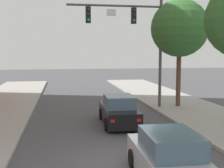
% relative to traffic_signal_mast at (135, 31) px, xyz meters
% --- Properties ---
extents(ground_plane, '(120.00, 120.00, 0.00)m').
position_rel_traffic_signal_mast_xyz_m(ground_plane, '(-2.80, -9.94, -5.33)').
color(ground_plane, '#4C4C51').
extents(traffic_signal_mast, '(6.42, 0.38, 7.50)m').
position_rel_traffic_signal_mast_xyz_m(traffic_signal_mast, '(0.00, 0.00, 0.00)').
color(traffic_signal_mast, '#514C47').
rests_on(traffic_signal_mast, sidewalk_right).
extents(car_lead_black, '(1.92, 4.28, 1.60)m').
position_rel_traffic_signal_mast_xyz_m(car_lead_black, '(-1.87, -3.99, -4.61)').
color(car_lead_black, black).
rests_on(car_lead_black, ground).
extents(car_following_silver, '(1.92, 4.28, 1.60)m').
position_rel_traffic_signal_mast_xyz_m(car_following_silver, '(-1.79, -11.44, -4.61)').
color(car_following_silver, '#B7B7BC').
rests_on(car_following_silver, ground).
extents(street_tree_second, '(3.96, 3.96, 7.39)m').
position_rel_traffic_signal_mast_xyz_m(street_tree_second, '(3.16, 0.01, 0.20)').
color(street_tree_second, brown).
rests_on(street_tree_second, sidewalk_right).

